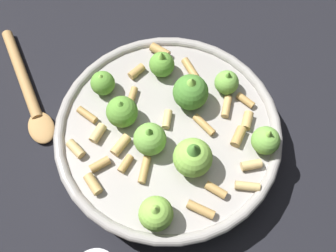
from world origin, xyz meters
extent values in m
plane|color=black|center=(0.00, 0.00, 0.00)|extent=(2.40, 2.40, 0.00)
cylinder|color=#9E9993|center=(0.00, 0.00, 0.02)|extent=(0.28, 0.28, 0.05)
torus|color=#9E9993|center=(0.00, 0.00, 0.05)|extent=(0.29, 0.29, 0.01)
sphere|color=#75B247|center=(0.08, 0.05, 0.06)|extent=(0.03, 0.03, 0.03)
cone|color=#609E38|center=(0.08, 0.05, 0.08)|extent=(0.01, 0.01, 0.01)
sphere|color=#75B247|center=(-0.02, -0.02, 0.07)|extent=(0.04, 0.04, 0.04)
cone|color=#609E38|center=(-0.02, -0.02, 0.09)|extent=(0.02, 0.02, 0.02)
sphere|color=#609E38|center=(-0.08, 0.07, 0.06)|extent=(0.03, 0.03, 0.03)
cone|color=#8CC64C|center=(-0.08, 0.07, 0.08)|extent=(0.02, 0.02, 0.01)
sphere|color=#609E38|center=(-0.06, 0.02, 0.07)|extent=(0.04, 0.04, 0.04)
cone|color=#609E38|center=(-0.06, 0.02, 0.09)|extent=(0.02, 0.02, 0.01)
sphere|color=#609E38|center=(0.00, 0.09, 0.06)|extent=(0.03, 0.03, 0.03)
cone|color=#8CC64C|center=(0.00, 0.09, 0.08)|extent=(0.01, 0.01, 0.02)
sphere|color=#8CC64C|center=(-0.02, -0.11, 0.07)|extent=(0.04, 0.04, 0.04)
cone|color=#8CC64C|center=(-0.02, -0.11, 0.09)|extent=(0.02, 0.02, 0.01)
sphere|color=#8CC64C|center=(0.02, -0.05, 0.07)|extent=(0.05, 0.05, 0.05)
cone|color=#4C8933|center=(0.02, -0.05, 0.09)|extent=(0.03, 0.03, 0.02)
sphere|color=#75B247|center=(0.12, -0.03, 0.06)|extent=(0.04, 0.04, 0.04)
cone|color=#8CC64C|center=(0.12, -0.03, 0.08)|extent=(0.01, 0.01, 0.02)
sphere|color=#4C8933|center=(0.03, 0.04, 0.07)|extent=(0.05, 0.05, 0.05)
cone|color=#8CC64C|center=(0.03, 0.04, 0.09)|extent=(0.02, 0.02, 0.02)
cylinder|color=tan|center=(-0.06, -0.04, 0.05)|extent=(0.02, 0.02, 0.01)
cylinder|color=tan|center=(-0.09, -0.04, 0.05)|extent=(0.03, 0.02, 0.01)
cylinder|color=tan|center=(-0.10, 0.03, 0.05)|extent=(0.03, 0.03, 0.01)
cylinder|color=tan|center=(0.05, -0.09, 0.05)|extent=(0.03, 0.02, 0.01)
cylinder|color=tan|center=(-0.10, -0.07, 0.05)|extent=(0.02, 0.03, 0.01)
cylinder|color=tan|center=(0.04, 0.09, 0.05)|extent=(0.02, 0.03, 0.01)
cylinder|color=tan|center=(0.03, -0.11, 0.05)|extent=(0.03, 0.03, 0.01)
cylinder|color=tan|center=(0.00, 0.12, 0.05)|extent=(0.03, 0.03, 0.01)
cylinder|color=tan|center=(0.11, 0.03, 0.05)|extent=(0.02, 0.02, 0.01)
cylinder|color=tan|center=(0.10, 0.00, 0.05)|extent=(0.02, 0.03, 0.01)
cylinder|color=tan|center=(-0.09, 0.00, 0.05)|extent=(0.02, 0.03, 0.01)
cylinder|color=tan|center=(-0.03, -0.05, 0.05)|extent=(0.02, 0.03, 0.01)
cylinder|color=tan|center=(-0.12, -0.02, 0.05)|extent=(0.02, 0.03, 0.01)
cylinder|color=tan|center=(0.10, -0.06, 0.05)|extent=(0.03, 0.01, 0.01)
cylinder|color=tan|center=(-0.04, 0.05, 0.05)|extent=(0.02, 0.03, 0.01)
cylinder|color=tan|center=(0.09, -0.02, 0.05)|extent=(0.02, 0.03, 0.01)
cylinder|color=tan|center=(0.05, 0.00, 0.05)|extent=(0.03, 0.03, 0.01)
cylinder|color=tan|center=(0.08, 0.02, 0.05)|extent=(0.02, 0.03, 0.01)
cylinder|color=tan|center=(-0.06, -0.02, 0.05)|extent=(0.03, 0.03, 0.01)
cylinder|color=tan|center=(0.00, 0.01, 0.05)|extent=(0.02, 0.03, 0.01)
cylinder|color=tan|center=(0.09, -0.09, 0.05)|extent=(0.03, 0.02, 0.01)
cylinder|color=tan|center=(-0.03, 0.09, 0.05)|extent=(0.03, 0.02, 0.01)
cylinder|color=#B2844C|center=(-0.21, 0.13, 0.01)|extent=(0.07, 0.16, 0.02)
ellipsoid|color=#B2844C|center=(-0.17, 0.04, 0.01)|extent=(0.05, 0.06, 0.01)
camera|label=1|loc=(-0.02, -0.21, 0.50)|focal=41.52mm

